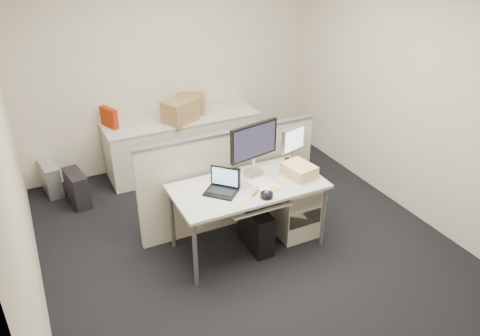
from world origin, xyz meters
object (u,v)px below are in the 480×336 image
desk (248,191)px  desk_phone (296,166)px  monitor_main (254,149)px  laptop (221,183)px

desk → desk_phone: size_ratio=7.12×
desk → monitor_main: size_ratio=2.71×
monitor_main → desk: bearing=-140.9°
laptop → desk_phone: 0.91m
desk → desk_phone: desk_phone is taller
monitor_main → desk_phone: monitor_main is taller
monitor_main → laptop: size_ratio=1.87×
laptop → desk_phone: size_ratio=1.40×
monitor_main → desk_phone: bearing=-23.6°
laptop → desk_phone: (0.90, 0.10, -0.08)m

